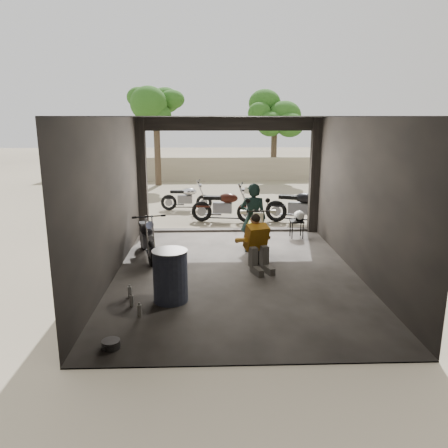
{
  "coord_description": "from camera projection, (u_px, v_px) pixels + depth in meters",
  "views": [
    {
      "loc": [
        -0.55,
        -8.61,
        3.18
      ],
      "look_at": [
        -0.23,
        0.6,
        0.93
      ],
      "focal_mm": 35.0,
      "sensor_mm": 36.0,
      "label": 1
    }
  ],
  "objects": [
    {
      "name": "rider",
      "position": [
        253.0,
        218.0,
        10.41
      ],
      "size": [
        0.68,
        0.51,
        1.69
      ],
      "primitive_type": "imported",
      "rotation": [
        0.0,
        0.0,
        2.96
      ],
      "color": "black",
      "rests_on": "ground"
    },
    {
      "name": "outside_bike_a",
      "position": [
        186.0,
        196.0,
        15.27
      ],
      "size": [
        1.58,
        0.7,
        1.06
      ],
      "primitive_type": null,
      "rotation": [
        0.0,
        0.0,
        1.53
      ],
      "color": "black",
      "rests_on": "ground"
    },
    {
      "name": "main_bike",
      "position": [
        254.0,
        230.0,
        10.29
      ],
      "size": [
        0.84,
        1.84,
        1.21
      ],
      "primitive_type": null,
      "rotation": [
        0.0,
        0.0,
        0.05
      ],
      "color": "beige",
      "rests_on": "ground"
    },
    {
      "name": "helmet",
      "position": [
        299.0,
        216.0,
        11.72
      ],
      "size": [
        0.29,
        0.31,
        0.27
      ],
      "primitive_type": "ellipsoid",
      "rotation": [
        0.0,
        0.0,
        0.02
      ],
      "color": "silver",
      "rests_on": "stool"
    },
    {
      "name": "sign_post",
      "position": [
        338.0,
        165.0,
        12.46
      ],
      "size": [
        0.9,
        0.08,
        2.71
      ],
      "rotation": [
        0.0,
        0.0,
        -0.3
      ],
      "color": "black",
      "rests_on": "ground"
    },
    {
      "name": "boundary_wall",
      "position": [
        220.0,
        169.0,
        22.59
      ],
      "size": [
        18.0,
        0.3,
        1.2
      ],
      "primitive_type": "cube",
      "color": "gray",
      "rests_on": "ground"
    },
    {
      "name": "garage",
      "position": [
        235.0,
        209.0,
        9.36
      ],
      "size": [
        7.0,
        7.13,
        3.2
      ],
      "color": "#2D2B28",
      "rests_on": "ground"
    },
    {
      "name": "mechanic",
      "position": [
        259.0,
        245.0,
        9.12
      ],
      "size": [
        0.84,
        0.97,
        1.18
      ],
      "primitive_type": null,
      "rotation": [
        0.0,
        0.0,
        0.34
      ],
      "color": "#A86F16",
      "rests_on": "ground"
    },
    {
      "name": "outside_bike_b",
      "position": [
        224.0,
        203.0,
        13.51
      ],
      "size": [
        1.89,
        1.01,
        1.22
      ],
      "primitive_type": null,
      "rotation": [
        0.0,
        0.0,
        1.42
      ],
      "color": "#38150D",
      "rests_on": "ground"
    },
    {
      "name": "tree_right",
      "position": [
        275.0,
        110.0,
        21.98
      ],
      "size": [
        2.2,
        2.2,
        5.0
      ],
      "color": "#382B1E",
      "rests_on": "ground"
    },
    {
      "name": "left_bike",
      "position": [
        147.0,
        235.0,
        10.07
      ],
      "size": [
        1.1,
        1.76,
        1.11
      ],
      "primitive_type": null,
      "rotation": [
        0.0,
        0.0,
        0.28
      ],
      "color": "black",
      "rests_on": "ground"
    },
    {
      "name": "ground",
      "position": [
        236.0,
        274.0,
        9.14
      ],
      "size": [
        80.0,
        80.0,
        0.0
      ],
      "primitive_type": "plane",
      "color": "#7A6D56",
      "rests_on": "ground"
    },
    {
      "name": "oil_drum",
      "position": [
        170.0,
        277.0,
        7.64
      ],
      "size": [
        0.63,
        0.63,
        0.94
      ],
      "primitive_type": "cylinder",
      "rotation": [
        0.0,
        0.0,
        0.04
      ],
      "color": "#37405D",
      "rests_on": "ground"
    },
    {
      "name": "outside_bike_c",
      "position": [
        301.0,
        203.0,
        13.3
      ],
      "size": [
        2.05,
        1.42,
        1.28
      ],
      "primitive_type": null,
      "rotation": [
        0.0,
        0.0,
        1.19
      ],
      "color": "black",
      "rests_on": "ground"
    },
    {
      "name": "tree_left",
      "position": [
        156.0,
        100.0,
        20.23
      ],
      "size": [
        2.2,
        2.2,
        5.6
      ],
      "color": "#382B1E",
      "rests_on": "ground"
    },
    {
      "name": "stool",
      "position": [
        297.0,
        223.0,
        11.76
      ],
      "size": [
        0.35,
        0.35,
        0.48
      ],
      "rotation": [
        0.0,
        0.0,
        0.38
      ],
      "color": "black",
      "rests_on": "ground"
    }
  ]
}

